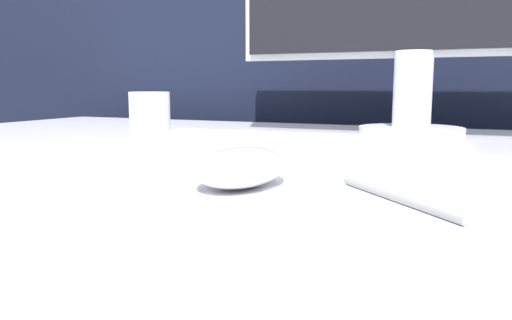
# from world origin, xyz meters

# --- Properties ---
(partition_panel) EXTENTS (5.00, 0.03, 1.36)m
(partition_panel) POSITION_xyz_m (0.00, 0.73, 0.68)
(partition_panel) COLOR black
(partition_panel) RESTS_ON ground_plane
(computer_mouse_near) EXTENTS (0.08, 0.12, 0.04)m
(computer_mouse_near) POSITION_xyz_m (-0.02, -0.17, 0.72)
(computer_mouse_near) COLOR white
(computer_mouse_near) RESTS_ON desk
(keyboard) EXTENTS (0.47, 0.16, 0.02)m
(keyboard) POSITION_xyz_m (-0.04, 0.07, 0.71)
(keyboard) COLOR silver
(keyboard) RESTS_ON desk
(mug) EXTENTS (0.07, 0.07, 0.08)m
(mug) POSITION_xyz_m (-0.34, 0.14, 0.74)
(mug) COLOR white
(mug) RESTS_ON desk
(pen) EXTENTS (0.11, 0.12, 0.01)m
(pen) POSITION_xyz_m (0.13, -0.18, 0.71)
(pen) COLOR #99999E
(pen) RESTS_ON desk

